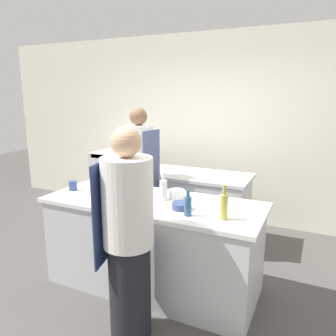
{
  "coord_description": "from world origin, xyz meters",
  "views": [
    {
      "loc": [
        1.42,
        -2.66,
        1.91
      ],
      "look_at": [
        0.0,
        0.35,
        1.16
      ],
      "focal_mm": 35.0,
      "sensor_mm": 36.0,
      "label": 1
    }
  ],
  "objects_px": {
    "bottle_olive_oil": "(188,205)",
    "bottle_vinegar": "(224,206)",
    "chef_at_stove": "(140,179)",
    "chef_at_prep_near": "(128,237)",
    "oven_range": "(120,181)",
    "bowl_mixing_large": "(182,206)",
    "bottle_wine": "(163,189)",
    "cup": "(73,186)",
    "bowl_prep_small": "(177,194)"
  },
  "relations": [
    {
      "from": "bottle_olive_oil",
      "to": "bottle_vinegar",
      "type": "relative_size",
      "value": 0.77
    },
    {
      "from": "chef_at_stove",
      "to": "chef_at_prep_near",
      "type": "bearing_deg",
      "value": 33.88
    },
    {
      "from": "oven_range",
      "to": "bottle_olive_oil",
      "type": "bearing_deg",
      "value": -44.82
    },
    {
      "from": "oven_range",
      "to": "bowl_mixing_large",
      "type": "distance_m",
      "value": 2.71
    },
    {
      "from": "bottle_wine",
      "to": "cup",
      "type": "distance_m",
      "value": 1.03
    },
    {
      "from": "chef_at_prep_near",
      "to": "bottle_vinegar",
      "type": "bearing_deg",
      "value": -63.88
    },
    {
      "from": "bowl_mixing_large",
      "to": "bowl_prep_small",
      "type": "distance_m",
      "value": 0.32
    },
    {
      "from": "bowl_prep_small",
      "to": "cup",
      "type": "xyz_separation_m",
      "value": [
        -1.11,
        -0.22,
        0.01
      ]
    },
    {
      "from": "bottle_vinegar",
      "to": "cup",
      "type": "distance_m",
      "value": 1.69
    },
    {
      "from": "bottle_olive_oil",
      "to": "bowl_prep_small",
      "type": "distance_m",
      "value": 0.48
    },
    {
      "from": "bottle_vinegar",
      "to": "bowl_mixing_large",
      "type": "distance_m",
      "value": 0.42
    },
    {
      "from": "oven_range",
      "to": "cup",
      "type": "bearing_deg",
      "value": -71.0
    },
    {
      "from": "bottle_wine",
      "to": "bowl_prep_small",
      "type": "distance_m",
      "value": 0.16
    },
    {
      "from": "bottle_olive_oil",
      "to": "bottle_vinegar",
      "type": "bearing_deg",
      "value": 8.78
    },
    {
      "from": "bottle_wine",
      "to": "bowl_mixing_large",
      "type": "xyz_separation_m",
      "value": [
        0.26,
        -0.16,
        -0.08
      ]
    },
    {
      "from": "bottle_olive_oil",
      "to": "chef_at_stove",
      "type": "bearing_deg",
      "value": 136.79
    },
    {
      "from": "cup",
      "to": "oven_range",
      "type": "bearing_deg",
      "value": 109.0
    },
    {
      "from": "bottle_olive_oil",
      "to": "bottle_wine",
      "type": "bearing_deg",
      "value": 142.09
    },
    {
      "from": "chef_at_prep_near",
      "to": "bottle_wine",
      "type": "xyz_separation_m",
      "value": [
        -0.06,
        0.74,
        0.18
      ]
    },
    {
      "from": "bottle_vinegar",
      "to": "bowl_prep_small",
      "type": "relative_size",
      "value": 1.82
    },
    {
      "from": "chef_at_prep_near",
      "to": "bottle_wine",
      "type": "height_order",
      "value": "chef_at_prep_near"
    },
    {
      "from": "bowl_mixing_large",
      "to": "bottle_wine",
      "type": "bearing_deg",
      "value": 148.07
    },
    {
      "from": "bowl_mixing_large",
      "to": "bowl_prep_small",
      "type": "bearing_deg",
      "value": 121.85
    },
    {
      "from": "chef_at_prep_near",
      "to": "bowl_prep_small",
      "type": "height_order",
      "value": "chef_at_prep_near"
    },
    {
      "from": "bottle_wine",
      "to": "bowl_prep_small",
      "type": "bearing_deg",
      "value": 50.05
    },
    {
      "from": "bottle_wine",
      "to": "bowl_mixing_large",
      "type": "height_order",
      "value": "bottle_wine"
    },
    {
      "from": "bottle_wine",
      "to": "bottle_olive_oil",
      "type": "bearing_deg",
      "value": -37.91
    },
    {
      "from": "bottle_wine",
      "to": "bowl_mixing_large",
      "type": "bearing_deg",
      "value": -31.93
    },
    {
      "from": "cup",
      "to": "bowl_prep_small",
      "type": "bearing_deg",
      "value": 11.33
    },
    {
      "from": "bowl_prep_small",
      "to": "bottle_olive_oil",
      "type": "bearing_deg",
      "value": -54.94
    },
    {
      "from": "chef_at_prep_near",
      "to": "bottle_olive_oil",
      "type": "relative_size",
      "value": 7.45
    },
    {
      "from": "oven_range",
      "to": "bottle_olive_oil",
      "type": "distance_m",
      "value": 2.89
    },
    {
      "from": "chef_at_prep_near",
      "to": "bowl_prep_small",
      "type": "bearing_deg",
      "value": -15.35
    },
    {
      "from": "bottle_vinegar",
      "to": "cup",
      "type": "relative_size",
      "value": 2.89
    },
    {
      "from": "chef_at_prep_near",
      "to": "bottle_vinegar",
      "type": "relative_size",
      "value": 5.77
    },
    {
      "from": "bottle_vinegar",
      "to": "bowl_mixing_large",
      "type": "bearing_deg",
      "value": 168.86
    },
    {
      "from": "chef_at_stove",
      "to": "cup",
      "type": "relative_size",
      "value": 17.35
    },
    {
      "from": "oven_range",
      "to": "cup",
      "type": "distance_m",
      "value": 1.99
    },
    {
      "from": "bottle_wine",
      "to": "cup",
      "type": "height_order",
      "value": "bottle_wine"
    },
    {
      "from": "chef_at_prep_near",
      "to": "cup",
      "type": "relative_size",
      "value": 16.66
    },
    {
      "from": "chef_at_prep_near",
      "to": "bowl_mixing_large",
      "type": "bearing_deg",
      "value": -32.36
    },
    {
      "from": "bottle_olive_oil",
      "to": "cup",
      "type": "height_order",
      "value": "bottle_olive_oil"
    },
    {
      "from": "bowl_mixing_large",
      "to": "chef_at_prep_near",
      "type": "bearing_deg",
      "value": -109.31
    },
    {
      "from": "chef_at_stove",
      "to": "cup",
      "type": "xyz_separation_m",
      "value": [
        -0.36,
        -0.79,
        0.08
      ]
    },
    {
      "from": "oven_range",
      "to": "bowl_prep_small",
      "type": "xyz_separation_m",
      "value": [
        1.74,
        -1.61,
        0.46
      ]
    },
    {
      "from": "oven_range",
      "to": "chef_at_stove",
      "type": "height_order",
      "value": "chef_at_stove"
    },
    {
      "from": "bottle_vinegar",
      "to": "bottle_wine",
      "type": "height_order",
      "value": "bottle_vinegar"
    },
    {
      "from": "chef_at_stove",
      "to": "bottle_vinegar",
      "type": "relative_size",
      "value": 6.01
    },
    {
      "from": "bottle_vinegar",
      "to": "bottle_wine",
      "type": "relative_size",
      "value": 1.07
    },
    {
      "from": "bottle_wine",
      "to": "cup",
      "type": "xyz_separation_m",
      "value": [
        -1.02,
        -0.11,
        -0.06
      ]
    }
  ]
}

